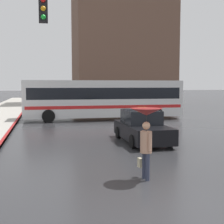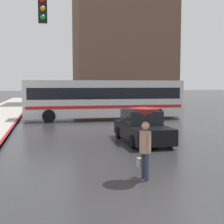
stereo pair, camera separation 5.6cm
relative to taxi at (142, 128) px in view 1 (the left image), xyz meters
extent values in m
plane|color=#2D2D30|center=(-1.82, -8.16, -0.69)|extent=(300.00, 300.00, 0.00)
cube|color=black|center=(0.00, -0.06, -0.17)|extent=(1.80, 4.32, 0.71)
cube|color=black|center=(0.00, 0.16, 0.51)|extent=(1.58, 1.95, 0.66)
cylinder|color=black|center=(0.86, -1.40, -0.39)|extent=(0.20, 0.60, 0.60)
cylinder|color=black|center=(-0.85, -1.40, -0.39)|extent=(0.20, 0.60, 0.60)
cylinder|color=black|center=(0.86, 1.28, -0.39)|extent=(0.20, 0.60, 0.60)
cylinder|color=black|center=(-0.85, 1.28, -0.39)|extent=(0.20, 0.60, 0.60)
cube|color=yellow|center=(0.00, -0.06, 0.92)|extent=(0.44, 0.16, 0.16)
cube|color=silver|center=(0.09, 10.07, 0.99)|extent=(12.45, 2.58, 2.84)
cube|color=black|center=(0.09, 10.07, 1.42)|extent=(11.82, 2.59, 0.87)
cube|color=red|center=(0.09, 10.07, 0.40)|extent=(12.07, 2.60, 0.24)
cylinder|color=black|center=(-4.26, 8.90, -0.21)|extent=(0.96, 0.29, 0.96)
cylinder|color=black|center=(-4.25, 11.30, -0.21)|extent=(0.96, 0.29, 0.96)
cylinder|color=black|center=(4.13, 8.84, -0.21)|extent=(0.96, 0.29, 0.96)
cylinder|color=black|center=(4.14, 11.24, -0.21)|extent=(0.96, 0.29, 0.96)
cylinder|color=#2D3347|center=(-1.76, -5.91, -0.29)|extent=(0.13, 0.13, 0.79)
cylinder|color=#2D3347|center=(-1.79, -5.70, -0.29)|extent=(0.13, 0.13, 0.79)
cylinder|color=tan|center=(-1.78, -5.81, 0.42)|extent=(0.38, 0.38, 0.63)
sphere|color=tan|center=(-1.78, -5.81, 0.90)|extent=(0.23, 0.23, 0.23)
cylinder|color=tan|center=(-1.75, -6.01, 0.47)|extent=(0.08, 0.08, 0.53)
cylinder|color=tan|center=(-1.80, -5.60, 0.47)|extent=(0.08, 0.08, 0.53)
cone|color=maroon|center=(-1.78, -5.81, 1.30)|extent=(0.92, 0.92, 0.21)
cylinder|color=black|center=(-1.78, -5.81, 0.97)|extent=(0.02, 0.02, 0.66)
cube|color=#BFB28C|center=(-1.87, -5.52, -0.25)|extent=(0.12, 0.19, 0.28)
cube|color=black|center=(-4.61, -3.97, 4.44)|extent=(0.28, 0.28, 0.80)
sphere|color=red|center=(-4.61, -4.13, 4.70)|extent=(0.16, 0.16, 0.16)
sphere|color=orange|center=(-4.61, -4.13, 4.44)|extent=(0.16, 0.16, 0.16)
sphere|color=green|center=(-4.61, -4.13, 4.18)|extent=(0.16, 0.16, 0.16)
cube|color=brown|center=(7.47, 32.69, 11.65)|extent=(14.59, 9.68, 24.69)
camera|label=1|loc=(-4.69, -14.27, 2.07)|focal=50.00mm
camera|label=2|loc=(-4.64, -14.29, 2.07)|focal=50.00mm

